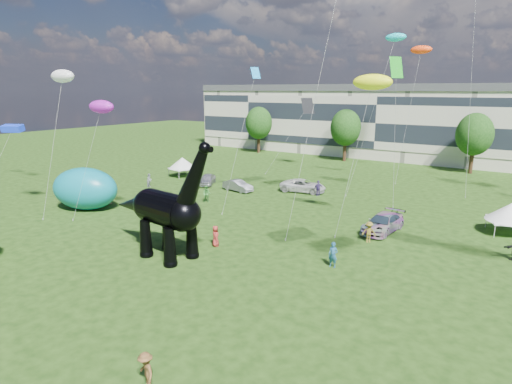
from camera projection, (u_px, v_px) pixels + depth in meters
The scene contains 14 objects.
ground at pixel (179, 299), 25.47m from camera, with size 220.00×220.00×0.00m, color #16330C.
terrace_row at pixel (386, 124), 78.22m from camera, with size 78.00×11.00×12.00m, color beige.
tree_far_left at pixel (259, 120), 83.00m from camera, with size 5.20×5.20×9.44m.
tree_mid_left at pixel (346, 125), 73.12m from camera, with size 5.20×5.20×9.44m.
tree_mid_right at pixel (475, 131), 62.15m from camera, with size 5.20×5.20×9.44m.
dinosaur_sculpture at pixel (163, 210), 31.44m from camera, with size 11.36×3.40×9.25m.
car_silver at pixel (207, 179), 55.87m from camera, with size 1.66×4.14×1.41m, color silver.
car_grey at pixel (238, 186), 52.34m from camera, with size 1.44×4.13×1.36m, color gray.
car_white at pixel (303, 186), 51.91m from camera, with size 2.54×5.51×1.53m, color silver.
car_dark at pixel (383, 223), 37.38m from camera, with size 2.20×5.42×1.57m, color #595960.
gazebo_near at pixel (511, 212), 36.53m from camera, with size 5.05×5.05×2.76m.
gazebo_left at pixel (182, 163), 61.00m from camera, with size 4.88×4.88×2.75m.
inflatable_teal at pixel (85, 189), 44.09m from camera, with size 7.01×4.38×4.38m, color #0B778C.
visitors at pixel (289, 221), 37.72m from camera, with size 48.58×44.87×1.84m.
Camera 1 is at (16.95, -16.60, 12.16)m, focal length 30.00 mm.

